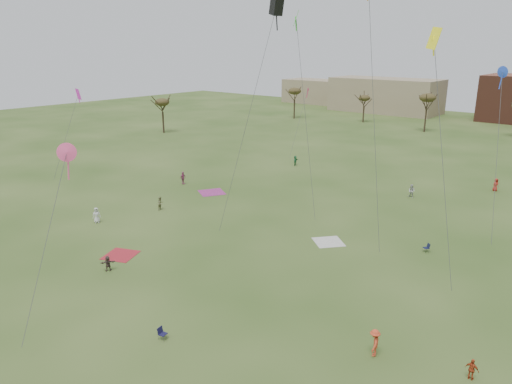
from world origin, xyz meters
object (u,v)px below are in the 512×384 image
Objects in this scene: spectator_fore_a at (472,369)px; camp_chair_center at (163,336)px; flyer_near_left at (97,215)px; camp_chair_right at (426,249)px.

camp_chair_center is (-17.59, -9.30, -0.44)m from spectator_fore_a.
flyer_near_left is 35.83m from camp_chair_right.
spectator_fore_a is 1.62× the size of camp_chair_center.
spectator_fore_a is at bearing -59.13° from flyer_near_left.
camp_chair_center is (23.58, -9.89, -0.64)m from flyer_near_left.
flyer_near_left is 41.17m from spectator_fore_a.
flyer_near_left is at bearing -110.72° from camp_chair_right.
camp_chair_right is (-9.19, 16.72, -0.44)m from spectator_fore_a.
spectator_fore_a reaches higher than camp_chair_right.
spectator_fore_a is 1.62× the size of camp_chair_right.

